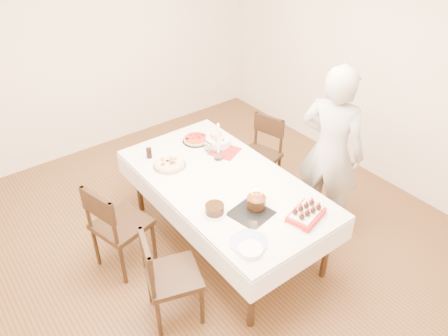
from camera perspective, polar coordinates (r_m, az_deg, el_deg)
floor at (r=4.55m, az=-0.78°, el=-9.37°), size 5.00×5.00×0.00m
wall_back at (r=5.78m, az=-16.44°, el=15.07°), size 4.50×0.04×2.70m
wall_right at (r=5.26m, az=19.65°, el=12.59°), size 0.04×5.00×2.70m
dining_table at (r=4.30m, az=0.00°, el=-5.68°), size 1.86×2.41×0.75m
chair_right_savory at (r=4.97m, az=4.52°, el=1.47°), size 0.56×0.56×0.89m
chair_left_savory at (r=4.12m, az=-13.24°, el=-7.17°), size 0.59×0.59×0.95m
chair_left_dessert at (r=3.64m, az=-6.64°, el=-13.86°), size 0.57×0.57×0.90m
person at (r=4.35m, az=13.73°, el=2.08°), size 0.62×0.75×1.78m
pizza_white at (r=4.28m, az=-7.12°, el=0.47°), size 0.40×0.40×0.04m
pizza_pepperoni at (r=4.66m, az=-3.67°, el=3.77°), size 0.32×0.32×0.04m
red_placemat at (r=4.49m, az=0.08°, el=2.18°), size 0.36×0.36×0.01m
pasta_bowl at (r=4.56m, az=-0.76°, el=3.49°), size 0.27×0.27×0.08m
taper_candle at (r=4.26m, az=-0.75°, el=3.55°), size 0.11×0.11×0.41m
shaker_pair at (r=4.44m, az=-1.95°, el=2.62°), size 0.10×0.10×0.11m
cola_glass at (r=4.43m, az=-9.76°, el=1.93°), size 0.08×0.08×0.11m
layer_cake at (r=3.68m, az=-1.23°, el=-5.40°), size 0.26×0.26×0.09m
cake_board at (r=3.71m, az=3.54°, el=-5.96°), size 0.37×0.37×0.01m
birthday_cake at (r=3.72m, az=4.25°, el=-4.03°), size 0.20×0.20×0.16m
strawberry_box at (r=3.70m, az=10.69°, el=-5.93°), size 0.37×0.29×0.08m
box_lid at (r=3.73m, az=9.95°, el=-6.25°), size 0.34×0.27×0.03m
plate_stack at (r=3.37m, az=3.48°, el=-10.62°), size 0.21×0.21×0.04m
china_plate at (r=3.45m, az=3.24°, el=-9.68°), size 0.34×0.34×0.01m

